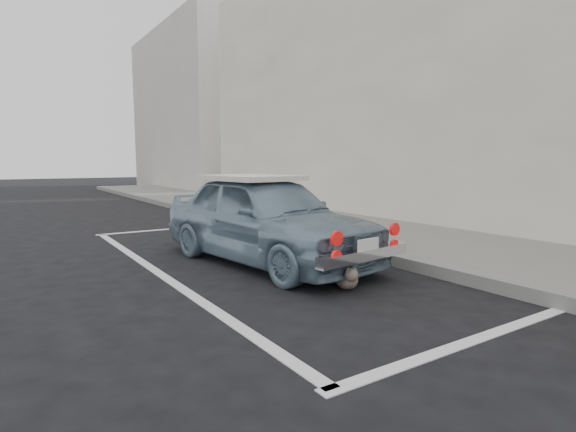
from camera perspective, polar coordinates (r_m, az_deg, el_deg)
name	(u,v)px	position (r m, az deg, el deg)	size (l,w,h in m)	color
ground	(381,334)	(3.83, 11.75, -14.41)	(80.00, 80.00, 0.00)	black
sidewalk	(437,246)	(7.42, 18.42, -3.62)	(2.80, 40.00, 0.15)	slate
shop_building	(461,67)	(11.20, 21.17, 17.26)	(3.50, 18.00, 7.00)	beige
building_far	(194,111)	(24.34, -11.85, 12.91)	(3.50, 10.00, 8.00)	#B8B0A7
pline_rear	(474,340)	(3.90, 22.54, -14.35)	(3.00, 0.12, 0.01)	silver
pline_front	(173,229)	(9.61, -14.36, -1.58)	(3.00, 0.12, 0.01)	silver
pline_side	(158,272)	(5.91, -16.22, -6.87)	(0.12, 7.00, 0.01)	silver
retro_coupe	(266,218)	(6.16, -2.81, -0.21)	(1.89, 3.76, 1.23)	#748EA2
cat	(347,277)	(4.97, 7.49, -7.70)	(0.37, 0.51, 0.29)	brown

